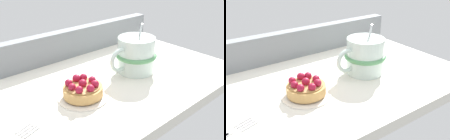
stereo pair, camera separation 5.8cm
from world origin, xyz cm
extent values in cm
cube|color=silver|center=(0.00, 0.00, -1.33)|extent=(72.48, 40.68, 2.66)
cube|color=gray|center=(0.00, 18.66, 4.00)|extent=(71.04, 3.36, 8.00)
cylinder|color=silver|center=(-5.65, -3.32, 0.35)|extent=(10.78, 10.78, 0.70)
cylinder|color=silver|center=(-5.65, -3.32, 0.18)|extent=(5.93, 5.93, 0.35)
cylinder|color=tan|center=(-5.65, -3.32, 1.69)|extent=(8.39, 8.39, 1.98)
cylinder|color=#A37942|center=(-5.65, -3.32, 2.83)|extent=(7.38, 7.38, 0.30)
sphere|color=maroon|center=(-5.65, -3.32, 3.46)|extent=(1.78, 1.78, 1.78)
sphere|color=maroon|center=(-3.09, -3.20, 3.37)|extent=(1.61, 1.61, 1.61)
sphere|color=maroon|center=(-3.89, -1.12, 3.46)|extent=(1.66, 1.66, 1.66)
sphere|color=maroon|center=(-5.38, -0.61, 3.50)|extent=(1.79, 1.79, 1.79)
sphere|color=maroon|center=(-7.84, -1.35, 3.57)|extent=(1.61, 1.61, 1.61)
sphere|color=maroon|center=(-8.19, -3.17, 3.45)|extent=(1.57, 1.57, 1.57)
sphere|color=maroon|center=(-7.84, -5.20, 3.54)|extent=(1.60, 1.60, 1.60)
sphere|color=maroon|center=(-5.68, -6.02, 3.40)|extent=(1.66, 1.66, 1.66)
sphere|color=maroon|center=(-3.98, -5.32, 3.53)|extent=(1.68, 1.68, 1.68)
cylinder|color=silver|center=(12.24, -1.47, 4.56)|extent=(9.35, 9.35, 9.12)
torus|color=#569960|center=(12.24, -1.47, 4.47)|extent=(10.49, 10.49, 1.09)
torus|color=silver|center=(6.67, -1.47, 4.56)|extent=(6.13, 1.02, 6.13)
cylinder|color=#B7B7BC|center=(14.11, -0.77, 9.54)|extent=(0.85, 1.93, 5.54)
cube|color=silver|center=(-22.65, -6.87, 0.30)|extent=(1.31, 0.89, 0.60)
cube|color=silver|center=(-18.98, -6.89, 0.30)|extent=(3.42, 1.26, 0.60)
cube|color=silver|center=(-19.19, -6.19, 0.30)|extent=(3.42, 1.26, 0.60)
cube|color=silver|center=(-19.41, -5.49, 0.30)|extent=(3.42, 1.26, 0.60)
cube|color=silver|center=(-19.62, -4.79, 0.30)|extent=(3.42, 1.26, 0.60)
camera|label=1|loc=(-31.54, -41.72, 28.33)|focal=40.35mm
camera|label=2|loc=(-26.98, -45.33, 28.33)|focal=40.35mm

